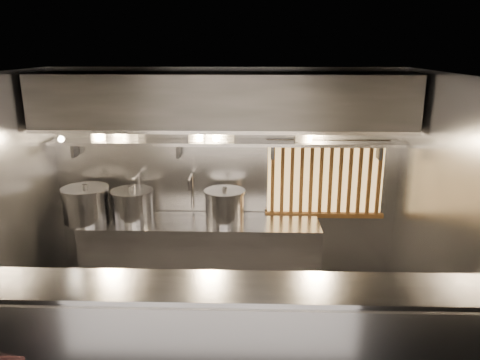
# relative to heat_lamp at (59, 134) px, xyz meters

# --- Properties ---
(floor) EXTENTS (4.50, 4.50, 0.00)m
(floor) POSITION_rel_heat_lamp_xyz_m (1.90, -0.85, -2.07)
(floor) COLOR black
(floor) RESTS_ON ground
(ceiling) EXTENTS (4.50, 4.50, 0.00)m
(ceiling) POSITION_rel_heat_lamp_xyz_m (1.90, -0.85, 0.73)
(ceiling) COLOR black
(ceiling) RESTS_ON wall_back
(wall_back) EXTENTS (4.50, 0.00, 4.50)m
(wall_back) POSITION_rel_heat_lamp_xyz_m (1.90, 0.65, -0.67)
(wall_back) COLOR gray
(wall_back) RESTS_ON floor
(wall_right) EXTENTS (0.00, 3.00, 3.00)m
(wall_right) POSITION_rel_heat_lamp_xyz_m (4.15, -0.85, -0.67)
(wall_right) COLOR gray
(wall_right) RESTS_ON floor
(serving_counter) EXTENTS (4.50, 0.56, 1.13)m
(serving_counter) POSITION_rel_heat_lamp_xyz_m (1.90, -1.81, -1.50)
(serving_counter) COLOR #9A9AA0
(serving_counter) RESTS_ON floor
(cooking_bench) EXTENTS (3.00, 0.70, 0.90)m
(cooking_bench) POSITION_rel_heat_lamp_xyz_m (1.60, 0.28, -1.62)
(cooking_bench) COLOR #9A9AA0
(cooking_bench) RESTS_ON floor
(bowl_shelf) EXTENTS (4.40, 0.34, 0.04)m
(bowl_shelf) POSITION_rel_heat_lamp_xyz_m (1.90, 0.47, -0.19)
(bowl_shelf) COLOR #9A9AA0
(bowl_shelf) RESTS_ON wall_back
(exhaust_hood) EXTENTS (4.40, 0.81, 0.65)m
(exhaust_hood) POSITION_rel_heat_lamp_xyz_m (1.90, 0.25, 0.36)
(exhaust_hood) COLOR #2D2D30
(exhaust_hood) RESTS_ON ceiling
(wood_screen) EXTENTS (1.56, 0.09, 1.04)m
(wood_screen) POSITION_rel_heat_lamp_xyz_m (3.20, 0.60, -0.69)
(wood_screen) COLOR #FCC871
(wood_screen) RESTS_ON wall_back
(faucet_left) EXTENTS (0.04, 0.30, 0.50)m
(faucet_left) POSITION_rel_heat_lamp_xyz_m (0.75, 0.52, -0.76)
(faucet_left) COLOR silver
(faucet_left) RESTS_ON wall_back
(faucet_right) EXTENTS (0.04, 0.30, 0.50)m
(faucet_right) POSITION_rel_heat_lamp_xyz_m (1.45, 0.52, -0.76)
(faucet_right) COLOR silver
(faucet_right) RESTS_ON wall_back
(heat_lamp) EXTENTS (0.25, 0.35, 0.20)m
(heat_lamp) POSITION_rel_heat_lamp_xyz_m (0.00, 0.00, 0.00)
(heat_lamp) COLOR #9A9AA0
(heat_lamp) RESTS_ON exhaust_hood
(pendant_bulb) EXTENTS (0.09, 0.09, 0.19)m
(pendant_bulb) POSITION_rel_heat_lamp_xyz_m (1.80, 0.35, -0.11)
(pendant_bulb) COLOR #2D2D30
(pendant_bulb) RESTS_ON exhaust_hood
(stock_pot_left) EXTENTS (0.79, 0.79, 0.48)m
(stock_pot_left) POSITION_rel_heat_lamp_xyz_m (0.15, 0.25, -0.94)
(stock_pot_left) COLOR #9A9AA0
(stock_pot_left) RESTS_ON cooking_bench
(stock_pot_mid) EXTENTS (0.64, 0.64, 0.44)m
(stock_pot_mid) POSITION_rel_heat_lamp_xyz_m (0.72, 0.31, -0.97)
(stock_pot_mid) COLOR #9A9AA0
(stock_pot_mid) RESTS_ON cooking_bench
(stock_pot_right) EXTENTS (0.60, 0.60, 0.45)m
(stock_pot_right) POSITION_rel_heat_lamp_xyz_m (1.90, 0.28, -0.96)
(stock_pot_right) COLOR #9A9AA0
(stock_pot_right) RESTS_ON cooking_bench
(bowl_stack_0) EXTENTS (0.20, 0.20, 0.13)m
(bowl_stack_0) POSITION_rel_heat_lamp_xyz_m (0.30, 0.47, -0.10)
(bowl_stack_0) COLOR white
(bowl_stack_0) RESTS_ON bowl_shelf
(bowl_stack_1) EXTENTS (0.21, 0.21, 0.17)m
(bowl_stack_1) POSITION_rel_heat_lamp_xyz_m (0.71, 0.47, -0.08)
(bowl_stack_1) COLOR white
(bowl_stack_1) RESTS_ON bowl_shelf
(bowl_stack_2) EXTENTS (0.21, 0.21, 0.13)m
(bowl_stack_2) POSITION_rel_heat_lamp_xyz_m (1.53, 0.47, -0.10)
(bowl_stack_2) COLOR white
(bowl_stack_2) RESTS_ON bowl_shelf
(bowl_stack_3) EXTENTS (0.23, 0.23, 0.13)m
(bowl_stack_3) POSITION_rel_heat_lamp_xyz_m (1.91, 0.47, -0.10)
(bowl_stack_3) COLOR white
(bowl_stack_3) RESTS_ON bowl_shelf
(bowl_stack_4) EXTENTS (0.23, 0.23, 0.17)m
(bowl_stack_4) POSITION_rel_heat_lamp_xyz_m (2.88, 0.47, -0.08)
(bowl_stack_4) COLOR white
(bowl_stack_4) RESTS_ON bowl_shelf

